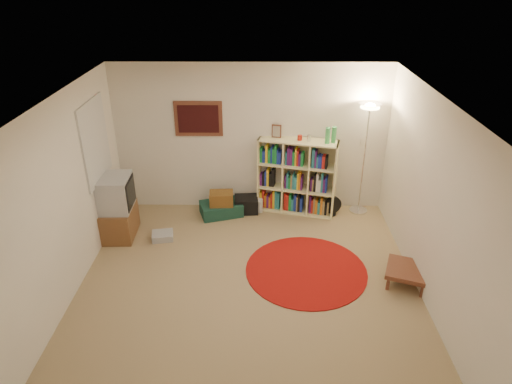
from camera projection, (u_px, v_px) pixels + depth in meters
room at (243, 201)px, 5.58m from camera, size 4.54×4.54×2.54m
bookshelf at (296, 177)px, 7.67m from camera, size 1.35×0.68×1.56m
floor_lamp at (368, 123)px, 7.20m from camera, size 0.48×0.48×1.91m
floor_fan at (332, 206)px, 7.72m from camera, size 0.31×0.20×0.35m
tv_stand at (117, 208)px, 7.01m from camera, size 0.51×0.71×1.01m
dvd_box at (163, 236)px, 7.10m from camera, size 0.36×0.32×0.11m
suitcase at (221, 209)px, 7.76m from camera, size 0.78×0.62×0.22m
wicker_basket at (221, 198)px, 7.62m from camera, size 0.41×0.30×0.22m
duffel_bag at (246, 204)px, 7.85m from camera, size 0.41×0.35×0.27m
paper_towel at (259, 206)px, 7.84m from camera, size 0.13×0.13×0.24m
red_rug at (306, 270)px, 6.39m from camera, size 1.70×1.70×0.02m
side_table at (407, 271)px, 6.05m from camera, size 0.69×0.69×0.25m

